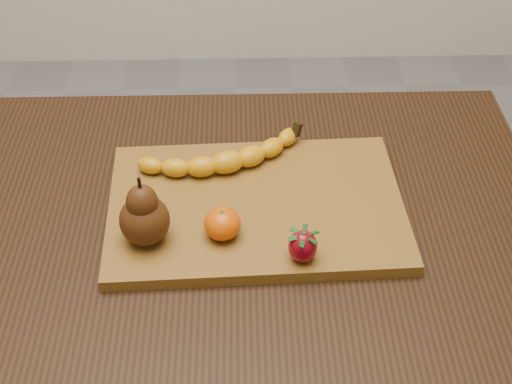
{
  "coord_description": "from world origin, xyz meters",
  "views": [
    {
      "loc": [
        0.02,
        -0.78,
        1.51
      ],
      "look_at": [
        0.04,
        0.02,
        0.8
      ],
      "focal_mm": 50.0,
      "sensor_mm": 36.0,
      "label": 1
    }
  ],
  "objects_px": {
    "mandarin": "(222,224)",
    "pear": "(143,210)",
    "table": "(230,266)",
    "cutting_board": "(256,207)"
  },
  "relations": [
    {
      "from": "table",
      "to": "cutting_board",
      "type": "height_order",
      "value": "cutting_board"
    },
    {
      "from": "cutting_board",
      "to": "pear",
      "type": "xyz_separation_m",
      "value": [
        -0.16,
        -0.07,
        0.07
      ]
    },
    {
      "from": "mandarin",
      "to": "pear",
      "type": "bearing_deg",
      "value": -177.99
    },
    {
      "from": "cutting_board",
      "to": "mandarin",
      "type": "relative_size",
      "value": 8.39
    },
    {
      "from": "cutting_board",
      "to": "table",
      "type": "bearing_deg",
      "value": -152.51
    },
    {
      "from": "table",
      "to": "mandarin",
      "type": "xyz_separation_m",
      "value": [
        -0.01,
        -0.05,
        0.14
      ]
    },
    {
      "from": "table",
      "to": "cutting_board",
      "type": "relative_size",
      "value": 2.22
    },
    {
      "from": "pear",
      "to": "mandarin",
      "type": "relative_size",
      "value": 2.1
    },
    {
      "from": "mandarin",
      "to": "table",
      "type": "bearing_deg",
      "value": 80.95
    },
    {
      "from": "table",
      "to": "mandarin",
      "type": "bearing_deg",
      "value": -99.05
    }
  ]
}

